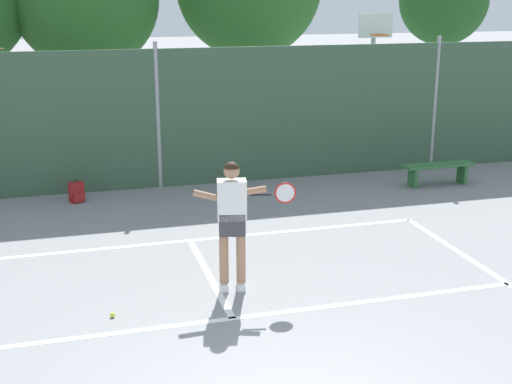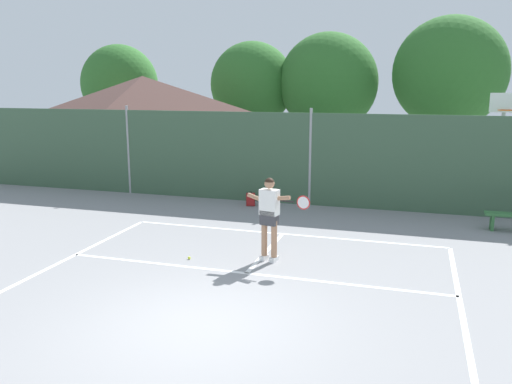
# 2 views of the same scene
# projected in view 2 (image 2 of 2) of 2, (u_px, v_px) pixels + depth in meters

# --- Properties ---
(ground_plane) EXTENTS (120.00, 120.00, 0.00)m
(ground_plane) POSITION_uv_depth(u_px,v_px,m) (199.00, 325.00, 8.44)
(ground_plane) COLOR gray
(court_markings) EXTENTS (8.30, 11.10, 0.01)m
(court_markings) POSITION_uv_depth(u_px,v_px,m) (214.00, 309.00, 9.04)
(court_markings) COLOR white
(court_markings) RESTS_ON ground
(chainlink_fence) EXTENTS (26.09, 0.09, 3.09)m
(chainlink_fence) POSITION_uv_depth(u_px,v_px,m) (310.00, 160.00, 16.56)
(chainlink_fence) COLOR #38563D
(chainlink_fence) RESTS_ON ground
(basketball_hoop) EXTENTS (0.90, 0.67, 3.55)m
(basketball_hoop) POSITION_uv_depth(u_px,v_px,m) (502.00, 133.00, 16.49)
(basketball_hoop) COLOR #9E9EA3
(basketball_hoop) RESTS_ON ground
(clubhouse_building) EXTENTS (7.16, 4.79, 4.16)m
(clubhouse_building) POSITION_uv_depth(u_px,v_px,m) (144.00, 123.00, 22.88)
(clubhouse_building) COLOR beige
(clubhouse_building) RESTS_ON ground
(treeline_backdrop) EXTENTS (27.71, 4.45, 6.78)m
(treeline_backdrop) POSITION_uv_depth(u_px,v_px,m) (330.00, 81.00, 24.69)
(treeline_backdrop) COLOR brown
(treeline_backdrop) RESTS_ON ground
(tennis_player) EXTENTS (1.44, 0.32, 1.85)m
(tennis_player) POSITION_uv_depth(u_px,v_px,m) (270.00, 212.00, 11.32)
(tennis_player) COLOR silver
(tennis_player) RESTS_ON ground
(tennis_ball) EXTENTS (0.07, 0.07, 0.07)m
(tennis_ball) POSITION_uv_depth(u_px,v_px,m) (189.00, 258.00, 11.61)
(tennis_ball) COLOR #CCE033
(tennis_ball) RESTS_ON ground
(backpack_red) EXTENTS (0.32, 0.30, 0.46)m
(backpack_red) POSITION_uv_depth(u_px,v_px,m) (251.00, 200.00, 16.72)
(backpack_red) COLOR maroon
(backpack_red) RESTS_ON ground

